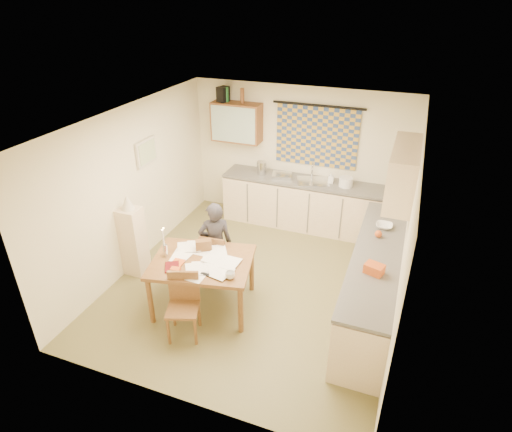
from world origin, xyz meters
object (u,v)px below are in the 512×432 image
at_px(chair_far, 217,267).
at_px(shelf_stand, 133,241).
at_px(dining_table, 203,283).
at_px(person, 216,244).
at_px(counter_back, 312,205).
at_px(counter_right, 373,282).
at_px(stove, 362,333).

height_order(chair_far, shelf_stand, shelf_stand).
relative_size(dining_table, person, 1.13).
bearing_deg(counter_back, shelf_stand, -133.40).
bearing_deg(counter_right, person, -175.12).
bearing_deg(stove, counter_back, 114.30).
relative_size(dining_table, shelf_stand, 1.36).
relative_size(counter_back, dining_table, 2.20).
bearing_deg(shelf_stand, counter_right, 6.41).
bearing_deg(person, dining_table, 67.02).
bearing_deg(chair_far, dining_table, 92.33).
relative_size(chair_far, person, 0.64).
height_order(stove, person, person).
height_order(chair_far, person, person).
relative_size(stove, chair_far, 1.01).
xyz_separation_m(counter_right, shelf_stand, (-3.54, -0.40, 0.10)).
xyz_separation_m(stove, person, (-2.25, 0.81, 0.24)).
distance_m(stove, chair_far, 2.40).
relative_size(counter_right, dining_table, 1.97).
xyz_separation_m(dining_table, shelf_stand, (-1.35, 0.35, 0.17)).
relative_size(counter_back, counter_right, 1.12).
distance_m(counter_right, stove, 1.00).
xyz_separation_m(counter_back, shelf_stand, (-2.21, -2.34, 0.10)).
distance_m(counter_right, person, 2.27).
xyz_separation_m(dining_table, person, (-0.07, 0.56, 0.29)).
xyz_separation_m(stove, shelf_stand, (-3.54, 0.60, 0.13)).
distance_m(counter_back, stove, 3.23).
xyz_separation_m(dining_table, chair_far, (-0.07, 0.57, -0.12)).
height_order(stove, chair_far, stove).
xyz_separation_m(counter_right, dining_table, (-2.19, -0.75, -0.07)).
bearing_deg(chair_far, stove, 155.70).
height_order(counter_back, chair_far, counter_back).
bearing_deg(counter_right, shelf_stand, -173.59).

